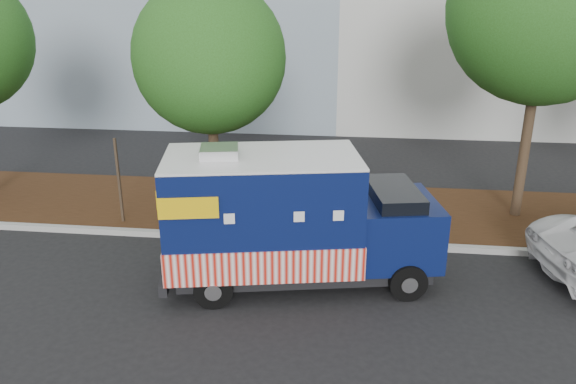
# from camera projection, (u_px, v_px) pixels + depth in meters

# --- Properties ---
(ground) EXTENTS (120.00, 120.00, 0.00)m
(ground) POSITION_uv_depth(u_px,v_px,m) (228.00, 267.00, 12.70)
(ground) COLOR black
(ground) RESTS_ON ground
(curb) EXTENTS (120.00, 0.18, 0.15)m
(curb) POSITION_uv_depth(u_px,v_px,m) (240.00, 238.00, 13.98)
(curb) COLOR #9E9E99
(curb) RESTS_ON ground
(mulch_strip) EXTENTS (120.00, 4.00, 0.15)m
(mulch_strip) POSITION_uv_depth(u_px,v_px,m) (255.00, 207.00, 15.94)
(mulch_strip) COLOR black
(mulch_strip) RESTS_ON ground
(tree_b) EXTENTS (3.82, 3.82, 6.23)m
(tree_b) POSITION_uv_depth(u_px,v_px,m) (210.00, 57.00, 13.89)
(tree_b) COLOR #38281C
(tree_b) RESTS_ON ground
(tree_c) EXTENTS (4.70, 4.70, 7.85)m
(tree_c) POSITION_uv_depth(u_px,v_px,m) (546.00, 7.00, 13.38)
(tree_c) COLOR #38281C
(tree_c) RESTS_ON ground
(sign_post) EXTENTS (0.06, 0.06, 2.40)m
(sign_post) POSITION_uv_depth(u_px,v_px,m) (119.00, 183.00, 14.41)
(sign_post) COLOR #473828
(sign_post) RESTS_ON ground
(food_truck) EXTENTS (6.00, 3.13, 3.01)m
(food_truck) POSITION_uv_depth(u_px,v_px,m) (287.00, 222.00, 11.65)
(food_truck) COLOR black
(food_truck) RESTS_ON ground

